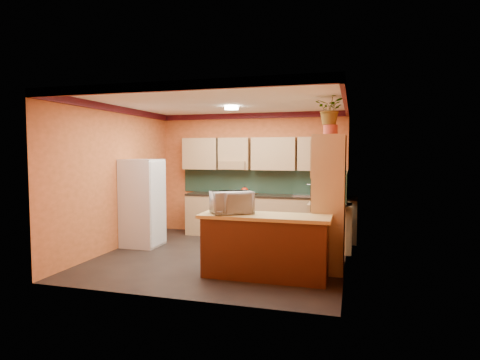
# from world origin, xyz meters

# --- Properties ---
(room_shell) EXTENTS (4.24, 4.24, 2.72)m
(room_shell) POSITION_xyz_m (0.02, 0.28, 2.09)
(room_shell) COLOR black
(room_shell) RESTS_ON ground
(base_cabinets_back) EXTENTS (3.65, 0.60, 0.88)m
(base_cabinets_back) POSITION_xyz_m (0.47, 1.80, 0.44)
(base_cabinets_back) COLOR tan
(base_cabinets_back) RESTS_ON ground
(countertop_back) EXTENTS (3.65, 0.62, 0.04)m
(countertop_back) POSITION_xyz_m (0.47, 1.80, 0.90)
(countertop_back) COLOR black
(countertop_back) RESTS_ON base_cabinets_back
(stove) EXTENTS (0.58, 0.58, 0.91)m
(stove) POSITION_xyz_m (-0.16, 1.80, 0.46)
(stove) COLOR black
(stove) RESTS_ON ground
(kettle) EXTENTS (0.17, 0.17, 0.18)m
(kettle) POSITION_xyz_m (-0.06, 1.75, 1.00)
(kettle) COLOR #B5240C
(kettle) RESTS_ON stove
(sink) EXTENTS (0.48, 0.40, 0.03)m
(sink) POSITION_xyz_m (1.24, 1.80, 0.94)
(sink) COLOR silver
(sink) RESTS_ON countertop_back
(base_cabinets_right) EXTENTS (0.60, 0.80, 0.88)m
(base_cabinets_right) POSITION_xyz_m (1.80, 0.95, 0.44)
(base_cabinets_right) COLOR tan
(base_cabinets_right) RESTS_ON ground
(countertop_right) EXTENTS (0.62, 0.80, 0.04)m
(countertop_right) POSITION_xyz_m (1.80, 0.95, 0.90)
(countertop_right) COLOR black
(countertop_right) RESTS_ON base_cabinets_right
(fridge) EXTENTS (0.68, 0.66, 1.70)m
(fridge) POSITION_xyz_m (-1.75, 0.36, 0.85)
(fridge) COLOR silver
(fridge) RESTS_ON ground
(pantry) EXTENTS (0.48, 0.90, 2.10)m
(pantry) POSITION_xyz_m (1.85, -0.21, 1.05)
(pantry) COLOR tan
(pantry) RESTS_ON ground
(fern_pot) EXTENTS (0.22, 0.22, 0.16)m
(fern_pot) POSITION_xyz_m (1.85, -0.16, 2.18)
(fern_pot) COLOR #A03626
(fern_pot) RESTS_ON pantry
(fern) EXTENTS (0.55, 0.52, 0.49)m
(fern) POSITION_xyz_m (1.85, -0.16, 2.51)
(fern) COLOR tan
(fern) RESTS_ON fern_pot
(breakfast_bar) EXTENTS (1.80, 0.55, 0.88)m
(breakfast_bar) POSITION_xyz_m (0.98, -0.96, 0.44)
(breakfast_bar) COLOR #502112
(breakfast_bar) RESTS_ON ground
(bar_top) EXTENTS (1.90, 0.65, 0.05)m
(bar_top) POSITION_xyz_m (0.98, -0.96, 0.91)
(bar_top) COLOR tan
(bar_top) RESTS_ON breakfast_bar
(microwave) EXTENTS (0.71, 0.66, 0.33)m
(microwave) POSITION_xyz_m (0.48, -0.96, 1.09)
(microwave) COLOR silver
(microwave) RESTS_ON bar_top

